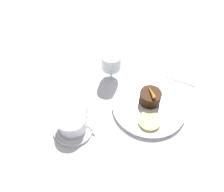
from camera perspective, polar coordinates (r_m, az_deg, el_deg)
The scene contains 10 objects.
ground_plane at distance 0.82m, azimuth 8.18°, elevation -1.00°, with size 3.00×3.00×0.00m, color white.
dinner_plate at distance 0.80m, azimuth 9.57°, elevation -2.58°, with size 0.26×0.26×0.01m.
saucer at distance 0.75m, azimuth -10.05°, elevation -8.26°, with size 0.14×0.14×0.01m.
coffee_cup at distance 0.73m, azimuth -10.32°, elevation -6.75°, with size 0.12×0.10×0.05m.
spoon at distance 0.76m, azimuth -7.95°, elevation -6.24°, with size 0.02×0.11×0.00m.
wine_glass at distance 0.84m, azimuth -0.21°, elevation 8.52°, with size 0.08×0.08×0.11m.
fork at distance 0.92m, azimuth 14.40°, elevation 4.89°, with size 0.05×0.18×0.01m.
dessert_cake at distance 0.79m, azimuth 9.92°, elevation -0.26°, with size 0.08×0.08×0.04m.
carrot_garnish at distance 0.77m, azimuth 10.21°, elevation 1.09°, with size 0.04×0.06×0.01m.
pineapple_slice at distance 0.75m, azimuth 9.72°, elevation -6.44°, with size 0.08×0.08×0.01m.
Camera 1 is at (-0.46, -0.23, 0.64)m, focal length 35.00 mm.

